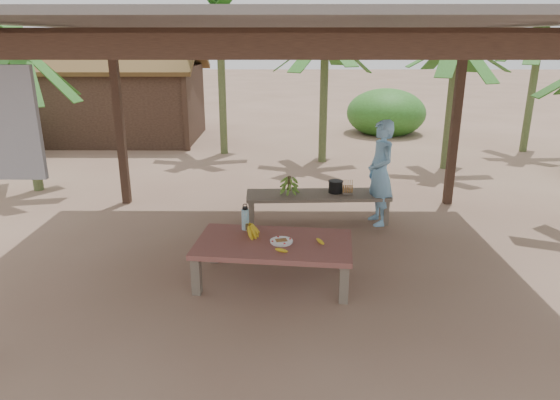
{
  "coord_description": "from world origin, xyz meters",
  "views": [
    {
      "loc": [
        -0.06,
        -5.98,
        2.76
      ],
      "look_at": [
        -0.1,
        0.01,
        0.8
      ],
      "focal_mm": 32.0,
      "sensor_mm": 36.0,
      "label": 1
    }
  ],
  "objects_px": {
    "ripe_banana_bunch": "(247,230)",
    "woman": "(380,173)",
    "bench": "(318,197)",
    "work_table": "(274,247)",
    "water_flask": "(245,219)",
    "plate": "(281,241)",
    "cooking_pot": "(336,187)"
  },
  "relations": [
    {
      "from": "water_flask",
      "to": "woman",
      "type": "xyz_separation_m",
      "value": [
        1.93,
        1.56,
        0.16
      ]
    },
    {
      "from": "bench",
      "to": "cooking_pot",
      "type": "bearing_deg",
      "value": 9.55
    },
    {
      "from": "ripe_banana_bunch",
      "to": "plate",
      "type": "bearing_deg",
      "value": -25.54
    },
    {
      "from": "bench",
      "to": "water_flask",
      "type": "relative_size",
      "value": 6.64
    },
    {
      "from": "cooking_pot",
      "to": "woman",
      "type": "bearing_deg",
      "value": -12.1
    },
    {
      "from": "plate",
      "to": "cooking_pot",
      "type": "height_order",
      "value": "cooking_pot"
    },
    {
      "from": "bench",
      "to": "water_flask",
      "type": "height_order",
      "value": "water_flask"
    },
    {
      "from": "bench",
      "to": "work_table",
      "type": "bearing_deg",
      "value": -110.15
    },
    {
      "from": "bench",
      "to": "plate",
      "type": "distance_m",
      "value": 2.14
    },
    {
      "from": "water_flask",
      "to": "plate",
      "type": "bearing_deg",
      "value": -43.71
    },
    {
      "from": "woman",
      "to": "cooking_pot",
      "type": "bearing_deg",
      "value": -113.23
    },
    {
      "from": "water_flask",
      "to": "work_table",
      "type": "bearing_deg",
      "value": -47.54
    },
    {
      "from": "ripe_banana_bunch",
      "to": "woman",
      "type": "xyz_separation_m",
      "value": [
        1.9,
        1.79,
        0.22
      ]
    },
    {
      "from": "plate",
      "to": "work_table",
      "type": "bearing_deg",
      "value": 158.05
    },
    {
      "from": "woman",
      "to": "work_table",
      "type": "bearing_deg",
      "value": -50.1
    },
    {
      "from": "water_flask",
      "to": "bench",
      "type": "bearing_deg",
      "value": 58.65
    },
    {
      "from": "bench",
      "to": "woman",
      "type": "height_order",
      "value": "woman"
    },
    {
      "from": "work_table",
      "to": "cooking_pot",
      "type": "relative_size",
      "value": 8.75
    },
    {
      "from": "ripe_banana_bunch",
      "to": "work_table",
      "type": "bearing_deg",
      "value": -26.5
    },
    {
      "from": "work_table",
      "to": "bench",
      "type": "xyz_separation_m",
      "value": [
        0.64,
        2.03,
        -0.04
      ]
    },
    {
      "from": "cooking_pot",
      "to": "ripe_banana_bunch",
      "type": "bearing_deg",
      "value": -122.8
    },
    {
      "from": "bench",
      "to": "cooking_pot",
      "type": "xyz_separation_m",
      "value": [
        0.28,
        0.06,
        0.15
      ]
    },
    {
      "from": "woman",
      "to": "ripe_banana_bunch",
      "type": "bearing_deg",
      "value": -57.81
    },
    {
      "from": "work_table",
      "to": "water_flask",
      "type": "distance_m",
      "value": 0.57
    },
    {
      "from": "plate",
      "to": "water_flask",
      "type": "distance_m",
      "value": 0.63
    },
    {
      "from": "work_table",
      "to": "water_flask",
      "type": "relative_size",
      "value": 5.67
    },
    {
      "from": "bench",
      "to": "woman",
      "type": "relative_size",
      "value": 1.38
    },
    {
      "from": "ripe_banana_bunch",
      "to": "water_flask",
      "type": "distance_m",
      "value": 0.24
    },
    {
      "from": "water_flask",
      "to": "cooking_pot",
      "type": "relative_size",
      "value": 1.54
    },
    {
      "from": "plate",
      "to": "cooking_pot",
      "type": "xyz_separation_m",
      "value": [
        0.84,
        2.13,
        0.02
      ]
    },
    {
      "from": "work_table",
      "to": "water_flask",
      "type": "bearing_deg",
      "value": 138.7
    },
    {
      "from": "work_table",
      "to": "water_flask",
      "type": "xyz_separation_m",
      "value": [
        -0.36,
        0.39,
        0.21
      ]
    }
  ]
}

